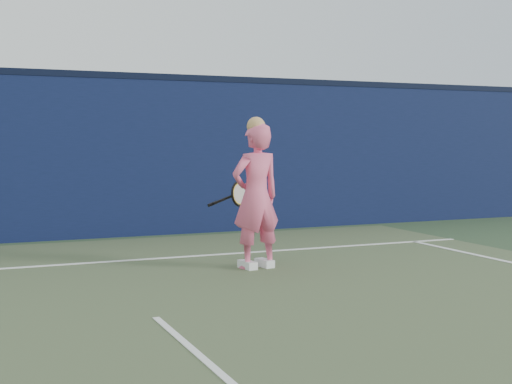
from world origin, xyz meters
name	(u,v)px	position (x,y,z in m)	size (l,w,h in m)	color
ground	(192,350)	(0.00, 0.00, 0.00)	(80.00, 80.00, 0.00)	#2A4329
backstop_wall	(62,159)	(0.00, 6.50, 1.25)	(24.00, 0.40, 2.50)	#0C1535
wall_cap	(61,74)	(0.00, 6.50, 2.55)	(24.00, 0.42, 0.10)	black
player	(256,196)	(1.74, 2.90, 0.87)	(0.69, 0.51, 1.80)	#F65F87
racket	(238,195)	(1.68, 3.35, 0.86)	(0.61, 0.21, 0.33)	black
court_lines	(207,361)	(0.00, -0.33, 0.01)	(11.00, 12.04, 0.01)	white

